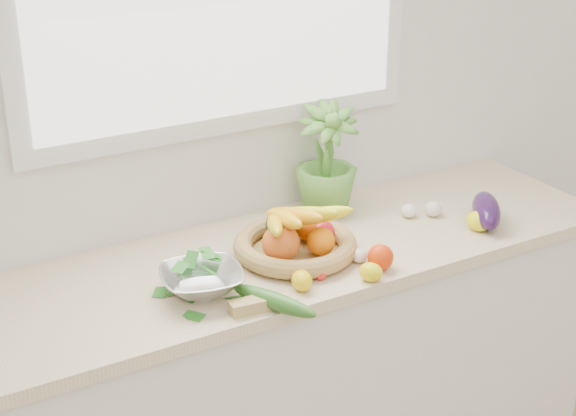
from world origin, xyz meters
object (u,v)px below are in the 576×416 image
colander_with_spinach (201,275)px  potted_herb (327,158)px  eggplant (486,211)px  fruit_basket (294,239)px  apple (321,233)px  cucumber (274,301)px

colander_with_spinach → potted_herb: bearing=27.0°
eggplant → fruit_basket: size_ratio=0.52×
apple → colander_with_spinach: 0.45m
apple → fruit_basket: size_ratio=0.18×
cucumber → colander_with_spinach: colander_with_spinach is taller
eggplant → potted_herb: bearing=139.2°
eggplant → colander_with_spinach: bearing=177.8°
potted_herb → colander_with_spinach: (-0.59, -0.30, -0.13)m
apple → colander_with_spinach: colander_with_spinach is taller
cucumber → colander_with_spinach: size_ratio=1.00×
apple → cucumber: size_ratio=0.30×
cucumber → potted_herb: (0.46, 0.47, 0.16)m
eggplant → potted_herb: 0.54m
eggplant → colander_with_spinach: colander_with_spinach is taller
cucumber → apple: bearing=39.9°
potted_herb → fruit_basket: size_ratio=0.81×
eggplant → potted_herb: (-0.39, 0.34, 0.14)m
fruit_basket → apple: bearing=9.7°
apple → fruit_basket: bearing=-170.3°
apple → eggplant: size_ratio=0.35×
cucumber → potted_herb: bearing=45.5°
potted_herb → colander_with_spinach: size_ratio=1.34×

